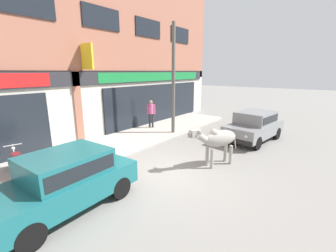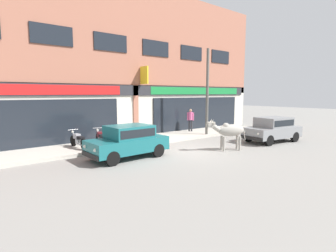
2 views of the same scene
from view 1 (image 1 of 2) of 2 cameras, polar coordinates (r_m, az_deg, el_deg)
ground_plane at (r=7.87m, az=-1.02°, el=-11.65°), size 90.00×90.00×0.00m
sidewalk at (r=10.32m, az=-17.04°, el=-5.54°), size 19.00×2.82×0.15m
shop_building at (r=11.26m, az=-24.04°, el=19.06°), size 23.00×1.40×9.69m
cow at (r=8.27m, az=12.51°, el=-3.25°), size 1.99×1.18×1.61m
car_0 at (r=6.19m, az=-24.69°, el=-12.04°), size 3.66×1.71×1.46m
car_1 at (r=11.83m, az=21.08°, el=0.30°), size 3.75×2.06×1.46m
motorcycle_1 at (r=8.56m, az=-33.82°, el=-8.04°), size 0.64×1.79×0.88m
pedestrian at (r=13.10m, az=-4.35°, el=3.85°), size 0.32×0.44×1.60m
utility_pole at (r=11.78m, az=1.38°, el=11.64°), size 0.18×0.18×5.59m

